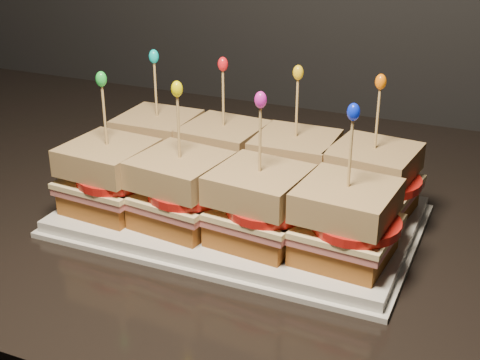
% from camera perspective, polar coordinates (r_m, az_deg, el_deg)
% --- Properties ---
extents(granite_slab, '(2.45, 0.74, 0.04)m').
position_cam_1_polar(granite_slab, '(0.91, -7.15, -0.78)').
color(granite_slab, black).
rests_on(granite_slab, cabinet).
extents(platter, '(0.39, 0.24, 0.02)m').
position_cam_1_polar(platter, '(0.77, -0.00, -3.11)').
color(platter, silver).
rests_on(platter, granite_slab).
extents(platter_rim, '(0.40, 0.25, 0.01)m').
position_cam_1_polar(platter_rim, '(0.78, -0.00, -3.50)').
color(platter_rim, silver).
rests_on(platter_rim, granite_slab).
extents(sandwich_0_bread_bot, '(0.09, 0.09, 0.02)m').
position_cam_1_polar(sandwich_0_bread_bot, '(0.87, -6.88, 1.36)').
color(sandwich_0_bread_bot, brown).
rests_on(sandwich_0_bread_bot, platter).
extents(sandwich_0_ham, '(0.10, 0.09, 0.01)m').
position_cam_1_polar(sandwich_0_ham, '(0.86, -6.93, 2.35)').
color(sandwich_0_ham, '#C35E59').
rests_on(sandwich_0_ham, sandwich_0_bread_bot).
extents(sandwich_0_cheese, '(0.10, 0.10, 0.01)m').
position_cam_1_polar(sandwich_0_cheese, '(0.86, -6.96, 2.79)').
color(sandwich_0_cheese, beige).
rests_on(sandwich_0_cheese, sandwich_0_ham).
extents(sandwich_0_tomato, '(0.09, 0.09, 0.01)m').
position_cam_1_polar(sandwich_0_tomato, '(0.84, -6.48, 3.01)').
color(sandwich_0_tomato, red).
rests_on(sandwich_0_tomato, sandwich_0_cheese).
extents(sandwich_0_bread_top, '(0.09, 0.09, 0.03)m').
position_cam_1_polar(sandwich_0_bread_top, '(0.85, -7.05, 4.50)').
color(sandwich_0_bread_top, brown).
rests_on(sandwich_0_bread_top, sandwich_0_tomato).
extents(sandwich_0_pick, '(0.00, 0.00, 0.09)m').
position_cam_1_polar(sandwich_0_pick, '(0.83, -7.20, 7.42)').
color(sandwich_0_pick, tan).
rests_on(sandwich_0_pick, sandwich_0_bread_top).
extents(sandwich_0_frill, '(0.01, 0.01, 0.02)m').
position_cam_1_polar(sandwich_0_frill, '(0.82, -7.37, 10.42)').
color(sandwich_0_frill, '#07BBBC').
rests_on(sandwich_0_frill, sandwich_0_pick).
extents(sandwich_1_bread_bot, '(0.09, 0.09, 0.02)m').
position_cam_1_polar(sandwich_1_bread_bot, '(0.83, -1.38, 0.38)').
color(sandwich_1_bread_bot, brown).
rests_on(sandwich_1_bread_bot, platter).
extents(sandwich_1_ham, '(0.10, 0.10, 0.01)m').
position_cam_1_polar(sandwich_1_ham, '(0.82, -1.39, 1.41)').
color(sandwich_1_ham, '#C35E59').
rests_on(sandwich_1_ham, sandwich_1_bread_bot).
extents(sandwich_1_cheese, '(0.10, 0.10, 0.01)m').
position_cam_1_polar(sandwich_1_cheese, '(0.82, -1.39, 1.86)').
color(sandwich_1_cheese, beige).
rests_on(sandwich_1_cheese, sandwich_1_ham).
extents(sandwich_1_tomato, '(0.09, 0.09, 0.01)m').
position_cam_1_polar(sandwich_1_tomato, '(0.81, -0.80, 2.08)').
color(sandwich_1_tomato, red).
rests_on(sandwich_1_tomato, sandwich_1_cheese).
extents(sandwich_1_bread_top, '(0.09, 0.09, 0.03)m').
position_cam_1_polar(sandwich_1_bread_top, '(0.81, -1.41, 3.65)').
color(sandwich_1_bread_top, brown).
rests_on(sandwich_1_bread_top, sandwich_1_tomato).
extents(sandwich_1_pick, '(0.00, 0.00, 0.09)m').
position_cam_1_polar(sandwich_1_pick, '(0.79, -1.44, 6.71)').
color(sandwich_1_pick, tan).
rests_on(sandwich_1_pick, sandwich_1_bread_top).
extents(sandwich_1_frill, '(0.01, 0.01, 0.02)m').
position_cam_1_polar(sandwich_1_frill, '(0.78, -1.48, 9.86)').
color(sandwich_1_frill, red).
rests_on(sandwich_1_frill, sandwich_1_pick).
extents(sandwich_2_bread_bot, '(0.09, 0.09, 0.02)m').
position_cam_1_polar(sandwich_2_bread_bot, '(0.80, 4.62, -0.70)').
color(sandwich_2_bread_bot, brown).
rests_on(sandwich_2_bread_bot, platter).
extents(sandwich_2_ham, '(0.10, 0.09, 0.01)m').
position_cam_1_polar(sandwich_2_ham, '(0.79, 4.66, 0.37)').
color(sandwich_2_ham, '#C35E59').
rests_on(sandwich_2_ham, sandwich_2_bread_bot).
extents(sandwich_2_cheese, '(0.10, 0.10, 0.01)m').
position_cam_1_polar(sandwich_2_cheese, '(0.79, 4.68, 0.84)').
color(sandwich_2_cheese, beige).
rests_on(sandwich_2_cheese, sandwich_2_ham).
extents(sandwich_2_tomato, '(0.09, 0.09, 0.01)m').
position_cam_1_polar(sandwich_2_tomato, '(0.77, 5.39, 1.04)').
color(sandwich_2_tomato, red).
rests_on(sandwich_2_tomato, sandwich_2_cheese).
extents(sandwich_2_bread_top, '(0.09, 0.09, 0.03)m').
position_cam_1_polar(sandwich_2_bread_top, '(0.78, 4.75, 2.68)').
color(sandwich_2_bread_top, brown).
rests_on(sandwich_2_bread_top, sandwich_2_tomato).
extents(sandwich_2_pick, '(0.00, 0.00, 0.09)m').
position_cam_1_polar(sandwich_2_pick, '(0.76, 4.86, 5.85)').
color(sandwich_2_pick, tan).
rests_on(sandwich_2_pick, sandwich_2_bread_top).
extents(sandwich_2_frill, '(0.01, 0.01, 0.02)m').
position_cam_1_polar(sandwich_2_frill, '(0.75, 4.98, 9.13)').
color(sandwich_2_frill, yellow).
rests_on(sandwich_2_frill, sandwich_2_pick).
extents(sandwich_3_bread_bot, '(0.10, 0.10, 0.02)m').
position_cam_1_polar(sandwich_3_bread_bot, '(0.77, 11.04, -1.84)').
color(sandwich_3_bread_bot, brown).
rests_on(sandwich_3_bread_bot, platter).
extents(sandwich_3_ham, '(0.11, 0.10, 0.01)m').
position_cam_1_polar(sandwich_3_ham, '(0.77, 11.13, -0.75)').
color(sandwich_3_ham, '#C35E59').
rests_on(sandwich_3_ham, sandwich_3_bread_bot).
extents(sandwich_3_cheese, '(0.11, 0.10, 0.01)m').
position_cam_1_polar(sandwich_3_cheese, '(0.76, 11.17, -0.28)').
color(sandwich_3_cheese, beige).
rests_on(sandwich_3_cheese, sandwich_3_ham).
extents(sandwich_3_tomato, '(0.09, 0.09, 0.01)m').
position_cam_1_polar(sandwich_3_tomato, '(0.75, 12.00, -0.08)').
color(sandwich_3_tomato, red).
rests_on(sandwich_3_tomato, sandwich_3_cheese).
extents(sandwich_3_bread_top, '(0.10, 0.10, 0.03)m').
position_cam_1_polar(sandwich_3_bread_top, '(0.75, 11.34, 1.61)').
color(sandwich_3_bread_top, brown).
rests_on(sandwich_3_bread_top, sandwich_3_tomato).
extents(sandwich_3_pick, '(0.00, 0.00, 0.09)m').
position_cam_1_polar(sandwich_3_pick, '(0.74, 11.62, 4.85)').
color(sandwich_3_pick, tan).
rests_on(sandwich_3_pick, sandwich_3_bread_top).
extents(sandwich_3_frill, '(0.01, 0.01, 0.02)m').
position_cam_1_polar(sandwich_3_frill, '(0.72, 11.92, 8.21)').
color(sandwich_3_frill, orange).
rests_on(sandwich_3_frill, sandwich_3_pick).
extents(sandwich_4_bread_bot, '(0.09, 0.09, 0.02)m').
position_cam_1_polar(sandwich_4_bread_bot, '(0.78, -10.90, -1.50)').
color(sandwich_4_bread_bot, brown).
rests_on(sandwich_4_bread_bot, platter).
extents(sandwich_4_ham, '(0.10, 0.10, 0.01)m').
position_cam_1_polar(sandwich_4_ham, '(0.78, -10.99, -0.43)').
color(sandwich_4_ham, '#C35E59').
rests_on(sandwich_4_ham, sandwich_4_bread_bot).
extents(sandwich_4_cheese, '(0.10, 0.10, 0.01)m').
position_cam_1_polar(sandwich_4_cheese, '(0.77, -11.04, 0.05)').
color(sandwich_4_cheese, beige).
rests_on(sandwich_4_cheese, sandwich_4_ham).
extents(sandwich_4_tomato, '(0.09, 0.09, 0.01)m').
position_cam_1_polar(sandwich_4_tomato, '(0.76, -10.58, 0.24)').
color(sandwich_4_tomato, red).
rests_on(sandwich_4_tomato, sandwich_4_cheese).
extents(sandwich_4_bread_top, '(0.10, 0.10, 0.03)m').
position_cam_1_polar(sandwich_4_bread_top, '(0.76, -11.20, 1.91)').
color(sandwich_4_bread_top, brown).
rests_on(sandwich_4_bread_top, sandwich_4_tomato).
extents(sandwich_4_pick, '(0.00, 0.00, 0.09)m').
position_cam_1_polar(sandwich_4_pick, '(0.75, -11.47, 5.12)').
color(sandwich_4_pick, tan).
rests_on(sandwich_4_pick, sandwich_4_bread_top).
extents(sandwich_4_frill, '(0.01, 0.01, 0.02)m').
position_cam_1_polar(sandwich_4_frill, '(0.73, -11.76, 8.44)').
color(sandwich_4_frill, green).
rests_on(sandwich_4_frill, sandwich_4_pick).
extents(sandwich_5_bread_bot, '(0.10, 0.10, 0.02)m').
position_cam_1_polar(sandwich_5_bread_bot, '(0.74, -4.99, -2.77)').
color(sandwich_5_bread_bot, brown).
rests_on(sandwich_5_bread_bot, platter).
extents(sandwich_5_ham, '(0.11, 0.10, 0.01)m').
position_cam_1_polar(sandwich_5_ham, '(0.73, -5.03, -1.64)').
color(sandwich_5_ham, '#C35E59').
rests_on(sandwich_5_ham, sandwich_5_bread_bot).
extents(sandwich_5_cheese, '(0.11, 0.11, 0.01)m').
position_cam_1_polar(sandwich_5_cheese, '(0.73, -5.05, -1.14)').
color(sandwich_5_cheese, beige).
rests_on(sandwich_5_cheese, sandwich_5_ham).
extents(sandwich_5_tomato, '(0.09, 0.09, 0.01)m').
position_cam_1_polar(sandwich_5_tomato, '(0.72, -4.45, -0.95)').
color(sandwich_5_tomato, red).
rests_on(sandwich_5_tomato, sandwich_5_cheese).
extents(sandwich_5_bread_top, '(0.10, 0.10, 0.03)m').
position_cam_1_polar(sandwich_5_bread_top, '(0.72, -5.13, 0.82)').
color(sandwich_5_bread_top, brown).
rests_on(sandwich_5_bread_top, sandwich_5_tomato).
extents(sandwich_5_pick, '(0.00, 0.00, 0.09)m').
position_cam_1_polar(sandwich_5_pick, '(0.70, -5.26, 4.22)').
color(sandwich_5_pick, tan).
rests_on(sandwich_5_pick, sandwich_5_bread_top).
extents(sandwich_5_frill, '(0.01, 0.01, 0.02)m').
position_cam_1_polar(sandwich_5_frill, '(0.69, -5.41, 7.75)').
color(sandwich_5_frill, '#E5DC01').
rests_on(sandwich_5_frill, sandwich_5_pick).
extents(sandwich_6_bread_bot, '(0.10, 0.10, 0.02)m').
position_cam_1_polar(sandwich_6_bread_bot, '(0.70, 1.62, -4.14)').
color(sandwich_6_bread_bot, brown).
rests_on(sandwich_6_bread_bot, platter).
extents(sandwich_6_ham, '(0.10, 0.10, 0.01)m').
position_cam_1_polar(sandwich_6_ham, '(0.70, 1.64, -2.97)').
color(sandwich_6_ham, '#C35E59').
rests_on(sandwich_6_ham, sandwich_6_bread_bot).
extents(sandwich_6_cheese, '(0.11, 0.10, 0.01)m').
position_cam_1_polar(sandwich_6_cheese, '(0.69, 1.64, -2.45)').
color(sandwich_6_cheese, beige).
rests_on(sandwich_6_cheese, sandwich_6_ham).
extents(sandwich_6_tomato, '(0.09, 0.09, 0.01)m').
position_cam_1_polar(sandwich_6_tomato, '(0.68, 2.39, -2.28)').
color(sandwich_6_tomato, red).
rests_on(sandwich_6_tomato, sandwich_6_cheese).
extents(sandwich_6_bread_top, '(0.10, 0.10, 0.03)m').
position_cam_1_polar(sandwich_6_bread_top, '(0.68, 1.67, -0.41)').
color(sandwich_6_bread_top, brown).
rests_on(sandwich_6_bread_top, sandwich_6_tomato).
extents(sandwich_6_pick, '(0.00, 0.00, 0.09)m').
position_cam_1_polar(sandwich_6_pick, '(0.66, 1.72, 3.15)').
color(sandwich_6_pick, tan).
rests_on(sandwich_6_pick, sandwich_6_bread_top).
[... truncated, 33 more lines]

